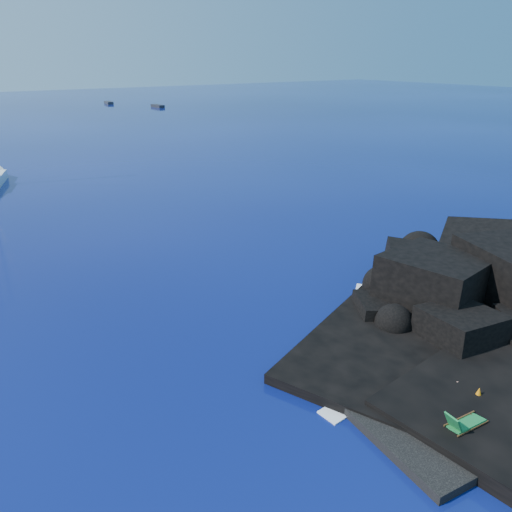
{
  "coord_description": "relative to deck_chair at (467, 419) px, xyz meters",
  "views": [
    {
      "loc": [
        -10.58,
        -7.95,
        12.31
      ],
      "look_at": [
        3.82,
        13.17,
        2.0
      ],
      "focal_mm": 35.0,
      "sensor_mm": 36.0,
      "label": 1
    }
  ],
  "objects": [
    {
      "name": "marker_cone",
      "position": [
        1.83,
        0.73,
        -0.25
      ],
      "size": [
        0.44,
        0.44,
        0.58
      ],
      "primitive_type": "cone",
      "rotation": [
        0.0,
        0.0,
        -0.19
      ],
      "color": "orange",
      "rests_on": "beach"
    },
    {
      "name": "ground",
      "position": [
        -2.99,
        0.76,
        -0.89
      ],
      "size": [
        400.0,
        400.0,
        0.0
      ],
      "primitive_type": "plane",
      "color": "#04083C",
      "rests_on": "ground"
    },
    {
      "name": "surf_foam",
      "position": [
        2.01,
        5.76,
        -0.89
      ],
      "size": [
        10.0,
        8.0,
        0.06
      ],
      "primitive_type": null,
      "color": "white",
      "rests_on": "ground"
    },
    {
      "name": "distant_boat_a",
      "position": [
        32.99,
        132.4,
        -0.89
      ],
      "size": [
        1.98,
        4.92,
        0.64
      ],
      "primitive_type": "cube",
      "rotation": [
        0.0,
        0.0,
        -0.1
      ],
      "color": "#26272C",
      "rests_on": "ground"
    },
    {
      "name": "towel",
      "position": [
        1.4,
        1.69,
        -0.51
      ],
      "size": [
        1.99,
        1.11,
        0.05
      ],
      "primitive_type": "cube",
      "rotation": [
        0.0,
        0.0,
        -0.11
      ],
      "color": "white",
      "rests_on": "beach"
    },
    {
      "name": "beach",
      "position": [
        1.51,
        1.26,
        -0.89
      ],
      "size": [
        9.08,
        6.86,
        0.7
      ],
      "primitive_type": "cube",
      "rotation": [
        0.0,
        0.0,
        -0.1
      ],
      "color": "black",
      "rests_on": "ground"
    },
    {
      "name": "distant_boat_b",
      "position": [
        40.03,
        115.89,
        -0.89
      ],
      "size": [
        1.78,
        4.92,
        0.65
      ],
      "primitive_type": "cube",
      "rotation": [
        0.0,
        0.0,
        0.06
      ],
      "color": "black",
      "rests_on": "ground"
    },
    {
      "name": "deck_chair",
      "position": [
        0.0,
        0.0,
        0.0
      ],
      "size": [
        1.62,
        0.82,
        1.08
      ],
      "primitive_type": null,
      "rotation": [
        0.0,
        0.0,
        -0.09
      ],
      "color": "#186F34",
      "rests_on": "beach"
    },
    {
      "name": "sunbather",
      "position": [
        1.4,
        1.69,
        -0.37
      ],
      "size": [
        1.84,
        0.65,
        0.24
      ],
      "primitive_type": null,
      "rotation": [
        0.0,
        0.0,
        -0.11
      ],
      "color": "tan",
      "rests_on": "towel"
    }
  ]
}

